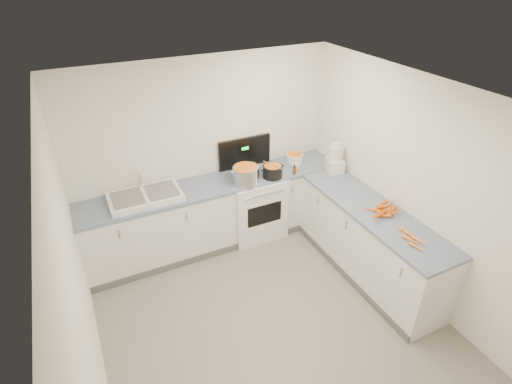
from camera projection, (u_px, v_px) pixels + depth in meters
name	position (u px, v px, depth m)	size (l,w,h in m)	color
floor	(275.00, 327.00, 4.35)	(3.50, 4.00, 0.00)	gray
ceiling	(284.00, 106.00, 3.07)	(3.50, 4.00, 0.00)	white
wall_back	(206.00, 153.00, 5.25)	(3.50, 2.50, 0.00)	white
wall_left	(78.00, 296.00, 3.05)	(4.00, 2.50, 0.00)	white
wall_right	(419.00, 193.00, 4.37)	(4.00, 2.50, 0.00)	white
counter_back	(217.00, 213.00, 5.42)	(3.50, 0.62, 0.94)	white
counter_right	(369.00, 242.00, 4.89)	(0.62, 2.20, 0.94)	white
stove	(254.00, 204.00, 5.61)	(0.76, 0.65, 1.36)	white
sink	(145.00, 196.00, 4.82)	(0.86, 0.52, 0.31)	white
steel_pot	(246.00, 176.00, 5.14)	(0.34, 0.34, 0.25)	silver
black_pot	(273.00, 172.00, 5.28)	(0.26, 0.26, 0.18)	black
wooden_spoon	(273.00, 165.00, 5.23)	(0.01, 0.01, 0.34)	#AD7A47
mixing_bowl	(295.00, 158.00, 5.68)	(0.25, 0.25, 0.11)	white
extract_bottle	(294.00, 171.00, 5.36)	(0.04, 0.04, 0.11)	#593319
spice_jar	(297.00, 169.00, 5.44)	(0.05, 0.05, 0.08)	#E5B266
food_processor	(335.00, 159.00, 5.38)	(0.26, 0.29, 0.41)	white
carrot_pile	(385.00, 210.00, 4.58)	(0.47, 0.31, 0.09)	orange
peeled_carrots	(413.00, 239.00, 4.13)	(0.19, 0.43, 0.04)	orange
peelings	(129.00, 197.00, 4.74)	(0.17, 0.23, 0.01)	tan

